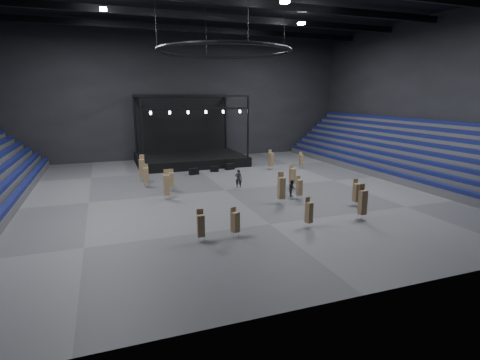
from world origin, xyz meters
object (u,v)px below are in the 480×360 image
object	(u,v)px
chair_stack_10	(142,168)
chair_stack_4	(356,192)
crew_member	(292,188)
chair_stack_9	(235,221)
chair_stack_7	(299,187)
chair_stack_8	(167,184)
stage	(189,152)
chair_stack_6	(309,212)
chair_stack_5	(363,202)
chair_stack_13	(171,179)
flight_case_mid	(214,169)
flight_case_left	(194,171)
chair_stack_12	(146,175)
flight_case_right	(230,167)
man_center	(239,179)
chair_stack_1	(271,159)
chair_stack_3	(301,160)
chair_stack_11	(201,225)
chair_stack_0	(281,188)
chair_stack_2	(292,176)

from	to	relation	value
chair_stack_10	chair_stack_4	bearing A→B (deg)	-28.14
crew_member	chair_stack_9	bearing A→B (deg)	149.61
chair_stack_7	chair_stack_8	world-z (taller)	chair_stack_8
stage	chair_stack_6	xyz separation A→B (m)	(2.30, -28.23, -0.32)
chair_stack_5	chair_stack_7	xyz separation A→B (m)	(-1.70, 6.57, -0.28)
chair_stack_5	stage	bearing A→B (deg)	105.23
stage	crew_member	bearing A→B (deg)	-75.90
chair_stack_13	crew_member	bearing A→B (deg)	-18.48
chair_stack_5	chair_stack_10	xyz separation A→B (m)	(-14.14, 18.60, 0.10)
flight_case_mid	chair_stack_8	xyz separation A→B (m)	(-7.44, -10.50, 1.05)
flight_case_left	chair_stack_12	xyz separation A→B (m)	(-5.91, -4.29, 0.87)
crew_member	flight_case_right	bearing A→B (deg)	21.98
chair_stack_8	chair_stack_13	world-z (taller)	chair_stack_8
chair_stack_9	chair_stack_13	bearing A→B (deg)	73.82
chair_stack_6	chair_stack_9	bearing A→B (deg)	164.52
chair_stack_5	man_center	xyz separation A→B (m)	(-5.35, 12.43, -0.45)
chair_stack_1	crew_member	bearing A→B (deg)	-124.40
chair_stack_3	crew_member	size ratio (longest dim) A/B	1.39
chair_stack_3	chair_stack_11	xyz separation A→B (m)	(-17.99, -19.39, 0.03)
chair_stack_4	man_center	world-z (taller)	chair_stack_4
chair_stack_11	chair_stack_5	bearing A→B (deg)	3.57
chair_stack_3	chair_stack_8	distance (m)	20.36
flight_case_left	flight_case_mid	bearing A→B (deg)	16.30
chair_stack_6	chair_stack_9	xyz separation A→B (m)	(-5.50, 0.00, -0.05)
chair_stack_10	chair_stack_5	bearing A→B (deg)	-36.68
chair_stack_0	chair_stack_2	bearing A→B (deg)	57.38
stage	crew_member	world-z (taller)	stage
chair_stack_2	chair_stack_12	world-z (taller)	chair_stack_2
chair_stack_0	chair_stack_9	xyz separation A→B (m)	(-6.31, -5.99, -0.34)
chair_stack_10	chair_stack_12	distance (m)	2.72
chair_stack_0	flight_case_left	bearing A→B (deg)	111.36
flight_case_mid	chair_stack_9	xyz separation A→B (m)	(-4.75, -21.13, 0.74)
chair_stack_7	crew_member	size ratio (longest dim) A/B	1.40
flight_case_right	chair_stack_2	bearing A→B (deg)	-75.69
flight_case_mid	chair_stack_2	xyz separation A→B (m)	(5.03, -10.57, 0.90)
chair_stack_1	chair_stack_8	size ratio (longest dim) A/B	0.92
chair_stack_7	crew_member	world-z (taller)	chair_stack_7
chair_stack_1	chair_stack_9	xyz separation A→B (m)	(-11.78, -20.00, -0.23)
chair_stack_8	man_center	bearing A→B (deg)	26.94
chair_stack_8	chair_stack_0	bearing A→B (deg)	-14.84
chair_stack_7	chair_stack_11	distance (m)	12.66
chair_stack_5	chair_stack_6	world-z (taller)	chair_stack_5
flight_case_left	chair_stack_1	size ratio (longest dim) A/B	0.44
flight_case_left	crew_member	xyz separation A→B (m)	(6.30, -12.48, 0.38)
chair_stack_3	chair_stack_6	distance (m)	21.90
chair_stack_8	chair_stack_5	bearing A→B (deg)	-26.90
flight_case_right	chair_stack_3	xyz separation A→B (m)	(8.76, -2.34, 0.71)
flight_case_right	crew_member	xyz separation A→B (m)	(1.39, -13.89, 0.37)
flight_case_left	chair_stack_12	bearing A→B (deg)	-144.05
chair_stack_5	chair_stack_7	distance (m)	6.79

